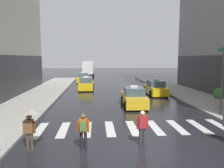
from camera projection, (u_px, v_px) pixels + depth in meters
ground_plane at (144, 149)px, 9.81m from camera, size 160.00×160.00×0.00m
crosswalk_markings at (133, 128)px, 12.78m from camera, size 11.30×2.80×0.01m
traffic_light_pole at (224, 70)px, 14.93m from camera, size 0.44×0.84×4.80m
taxi_lead at (134, 98)px, 18.61m from camera, size 2.02×4.58×1.80m
taxi_second at (155, 88)px, 24.27m from camera, size 1.94×4.54×1.80m
taxi_third at (86, 84)px, 28.13m from camera, size 1.93×4.54×1.80m
taxi_fourth at (83, 78)px, 36.66m from camera, size 1.96×4.56×1.80m
box_truck at (89, 68)px, 47.09m from camera, size 2.36×7.57×3.35m
pedestrian_with_umbrella at (31, 118)px, 9.48m from camera, size 0.96×0.96×1.94m
pedestrian_with_backpack at (83, 129)px, 9.65m from camera, size 0.55×0.43×1.65m
pedestrian_plain_coat at (142, 126)px, 10.20m from camera, size 0.55×0.24×1.65m
planter_near_corner at (219, 99)px, 17.15m from camera, size 1.10×1.10×1.60m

